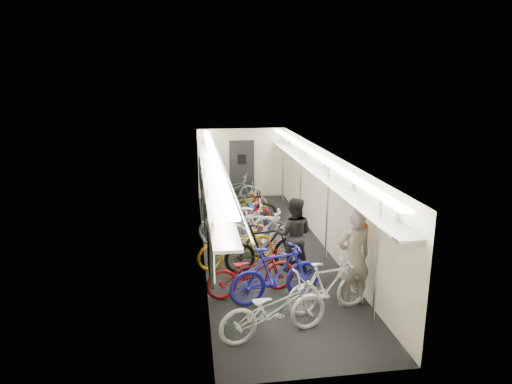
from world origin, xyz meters
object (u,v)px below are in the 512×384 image
object	(u,v)px
bicycle_0	(274,309)
backpack	(365,232)
passenger_near	(353,257)
passenger_mid	(294,235)
bicycle_1	(276,274)

from	to	relation	value
bicycle_0	backpack	size ratio (longest dim) A/B	4.98
bicycle_0	passenger_near	xyz separation A→B (m)	(1.63, 0.87, 0.44)
passenger_near	passenger_mid	size ratio (longest dim) A/B	1.14
passenger_near	backpack	world-z (taller)	passenger_near
passenger_near	passenger_mid	world-z (taller)	passenger_near
passenger_near	backpack	bearing A→B (deg)	-144.01
bicycle_0	passenger_near	distance (m)	1.90
bicycle_1	passenger_mid	size ratio (longest dim) A/B	1.12
bicycle_1	backpack	xyz separation A→B (m)	(1.72, 0.03, 0.72)
bicycle_0	backpack	distance (m)	2.45
bicycle_1	passenger_mid	distance (m)	1.48
bicycle_1	backpack	bearing A→B (deg)	-102.21
passenger_near	passenger_mid	xyz separation A→B (m)	(-0.74, 1.63, -0.11)
passenger_mid	backpack	size ratio (longest dim) A/B	4.35
bicycle_1	passenger_mid	bearing A→B (deg)	-39.19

